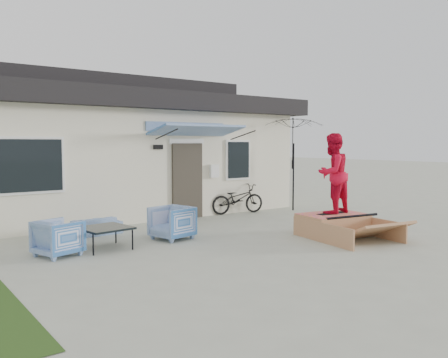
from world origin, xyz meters
TOP-DOWN VIEW (x-y plane):
  - ground at (0.00, 0.00)m, footprint 90.00×90.00m
  - house at (0.00, 7.99)m, footprint 10.80×8.49m
  - loveseat at (-2.07, 3.72)m, footprint 1.40×0.49m
  - armchair_left at (-3.29, 2.15)m, footprint 0.87×0.90m
  - armchair_right at (-0.81, 2.22)m, footprint 0.88×0.92m
  - coffee_table at (-2.36, 2.18)m, footprint 1.01×1.01m
  - bicycle at (2.69, 4.34)m, footprint 1.76×0.89m
  - patio_umbrella at (4.51, 3.84)m, footprint 1.93×1.80m
  - skate_ramp at (2.37, 0.42)m, footprint 1.74×2.14m
  - skateboard at (2.38, 0.46)m, footprint 0.80×0.22m
  - skater at (2.38, 0.46)m, footprint 0.94×0.75m

SIDE VIEW (x-z plane):
  - ground at x=0.00m, z-range 0.00..0.00m
  - coffee_table at x=-2.36m, z-range 0.00..0.44m
  - skate_ramp at x=2.37m, z-range 0.00..0.49m
  - loveseat at x=-2.07m, z-range 0.00..0.54m
  - armchair_left at x=-3.29m, z-range 0.00..0.75m
  - armchair_right at x=-0.81m, z-range 0.00..0.80m
  - skateboard at x=2.38m, z-range 0.49..0.54m
  - bicycle at x=2.69m, z-range 0.00..1.07m
  - skater at x=2.38m, z-range 0.54..2.36m
  - patio_umbrella at x=4.51m, z-range 0.65..2.85m
  - house at x=0.00m, z-range -0.11..3.99m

